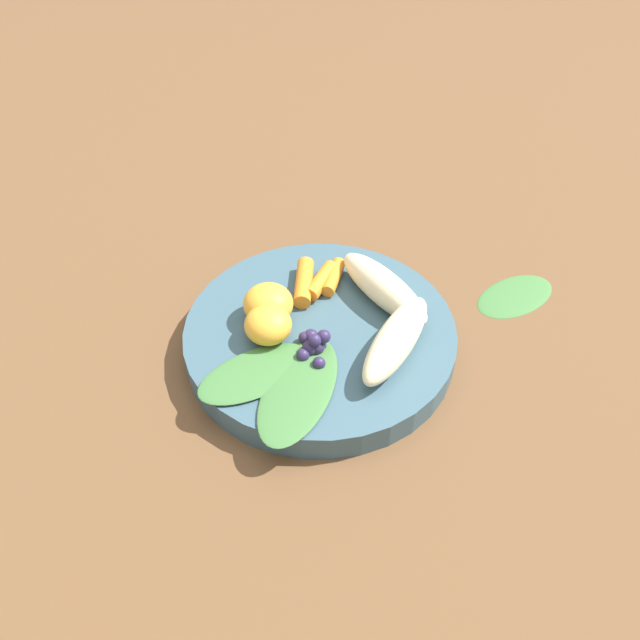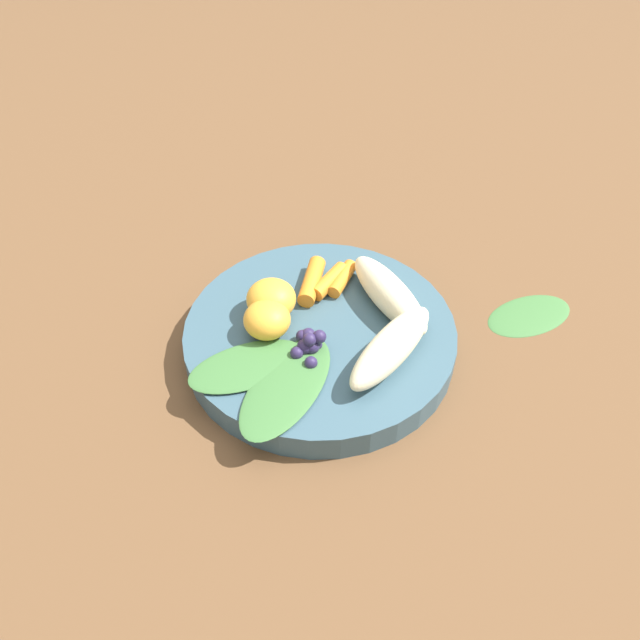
# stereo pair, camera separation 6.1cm
# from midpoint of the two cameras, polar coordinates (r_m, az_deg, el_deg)

# --- Properties ---
(ground_plane) EXTENTS (2.40, 2.40, 0.00)m
(ground_plane) POSITION_cam_midpoint_polar(r_m,az_deg,el_deg) (0.64, 2.74, -2.52)
(ground_plane) COLOR brown
(bowl) EXTENTS (0.26, 0.26, 0.03)m
(bowl) POSITION_cam_midpoint_polar(r_m,az_deg,el_deg) (0.63, 2.78, -1.67)
(bowl) COLOR #385666
(bowl) RESTS_ON ground_plane
(banana_peeled_left) EXTENTS (0.12, 0.04, 0.03)m
(banana_peeled_left) POSITION_cam_midpoint_polar(r_m,az_deg,el_deg) (0.63, 8.81, 2.13)
(banana_peeled_left) COLOR beige
(banana_peeled_left) RESTS_ON bowl
(banana_peeled_right) EXTENTS (0.08, 0.12, 0.03)m
(banana_peeled_right) POSITION_cam_midpoint_polar(r_m,az_deg,el_deg) (0.58, 9.19, -2.49)
(banana_peeled_right) COLOR beige
(banana_peeled_right) RESTS_ON bowl
(orange_segment_near) EXTENTS (0.04, 0.04, 0.03)m
(orange_segment_near) POSITION_cam_midpoint_polar(r_m,az_deg,el_deg) (0.60, -1.75, -0.11)
(orange_segment_near) COLOR #F4A833
(orange_segment_near) RESTS_ON bowl
(orange_segment_far) EXTENTS (0.05, 0.05, 0.04)m
(orange_segment_far) POSITION_cam_midpoint_polar(r_m,az_deg,el_deg) (0.62, -1.47, 1.70)
(orange_segment_far) COLOR #F4A833
(orange_segment_far) RESTS_ON bowl
(carrot_front) EXTENTS (0.04, 0.05, 0.01)m
(carrot_front) POSITION_cam_midpoint_polar(r_m,az_deg,el_deg) (0.66, 4.60, 3.49)
(carrot_front) COLOR orange
(carrot_front) RESTS_ON bowl
(carrot_mid_left) EXTENTS (0.04, 0.05, 0.02)m
(carrot_mid_left) POSITION_cam_midpoint_polar(r_m,az_deg,el_deg) (0.66, 3.48, 3.27)
(carrot_mid_left) COLOR orange
(carrot_mid_left) RESTS_ON bowl
(carrot_mid_right) EXTENTS (0.06, 0.05, 0.02)m
(carrot_mid_right) POSITION_cam_midpoint_polar(r_m,az_deg,el_deg) (0.65, 1.96, 3.27)
(carrot_mid_right) COLOR orange
(carrot_mid_right) RESTS_ON bowl
(blueberry_pile) EXTENTS (0.04, 0.04, 0.02)m
(blueberry_pile) POSITION_cam_midpoint_polar(r_m,az_deg,el_deg) (0.59, 2.01, -2.16)
(blueberry_pile) COLOR #2D234C
(blueberry_pile) RESTS_ON bowl
(kale_leaf_left) EXTENTS (0.07, 0.11, 0.00)m
(kale_leaf_left) POSITION_cam_midpoint_polar(r_m,az_deg,el_deg) (0.58, -3.33, -4.16)
(kale_leaf_left) COLOR #3D7038
(kale_leaf_left) RESTS_ON bowl
(kale_leaf_right) EXTENTS (0.12, 0.14, 0.00)m
(kale_leaf_right) POSITION_cam_midpoint_polar(r_m,az_deg,el_deg) (0.57, 0.15, -5.96)
(kale_leaf_right) COLOR #3D7038
(kale_leaf_right) RESTS_ON bowl
(kale_leaf_stray) EXTENTS (0.06, 0.10, 0.01)m
(kale_leaf_stray) POSITION_cam_midpoint_polar(r_m,az_deg,el_deg) (0.71, 20.16, 0.38)
(kale_leaf_stray) COLOR #3D7038
(kale_leaf_stray) RESTS_ON ground_plane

